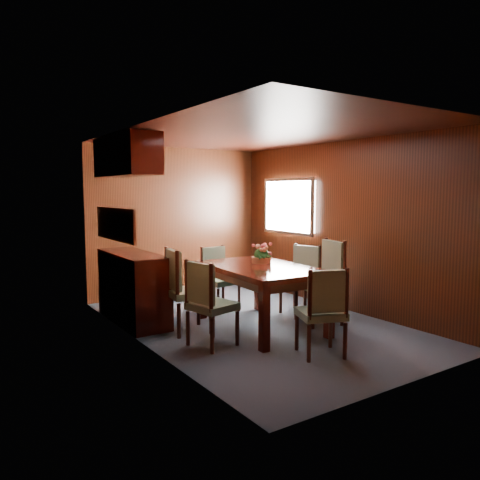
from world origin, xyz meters
TOP-DOWN VIEW (x-y plane):
  - ground at (0.00, 0.00)m, footprint 4.50×4.50m
  - room_shell at (-0.10, 0.33)m, footprint 3.06×4.52m
  - sideboard at (-1.25, 1.00)m, footprint 0.48×1.40m
  - dining_table at (-0.03, -0.14)m, footprint 1.13×1.71m
  - chair_left_near at (-0.95, -0.42)m, footprint 0.52×0.54m
  - chair_left_far at (-0.93, 0.22)m, footprint 0.53×0.54m
  - chair_right_near at (0.80, -0.41)m, footprint 0.59×0.61m
  - chair_right_far at (0.91, 0.16)m, footprint 0.55×0.56m
  - chair_head at (-0.12, -1.34)m, footprint 0.57×0.56m
  - chair_foot at (-0.02, 0.91)m, footprint 0.48×0.47m
  - flower_centerpiece at (0.13, 0.07)m, footprint 0.27×0.27m

SIDE VIEW (x-z plane):
  - ground at x=0.00m, z-range 0.00..0.00m
  - sideboard at x=-1.25m, z-range 0.00..0.90m
  - chair_foot at x=-0.02m, z-range 0.05..0.96m
  - chair_head at x=-0.12m, z-range 0.05..0.99m
  - chair_right_far at x=0.91m, z-range 0.05..1.00m
  - chair_left_near at x=-0.95m, z-range 0.05..1.01m
  - chair_left_far at x=-0.93m, z-range 0.06..1.08m
  - chair_right_near at x=0.80m, z-range 0.06..1.14m
  - dining_table at x=-0.03m, z-range 0.28..1.05m
  - flower_centerpiece at x=0.13m, z-range 0.77..1.04m
  - room_shell at x=-0.10m, z-range 0.43..2.84m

